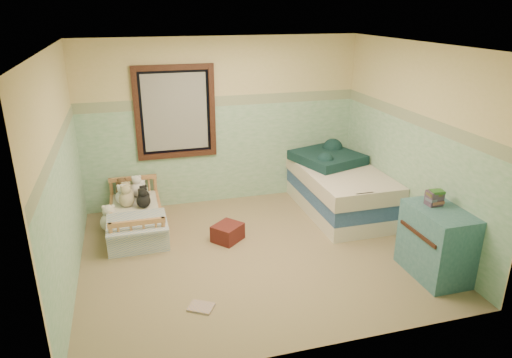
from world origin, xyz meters
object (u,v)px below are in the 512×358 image
object	(u,v)px
toddler_bed_frame	(137,224)
plush_floor_tan	(114,236)
plush_floor_cream	(110,222)
red_pillow	(228,233)
dresser	(436,243)
twin_bed_frame	(336,202)
floor_book	(201,307)

from	to	relation	value
toddler_bed_frame	plush_floor_tan	world-z (taller)	plush_floor_tan
plush_floor_cream	red_pillow	world-z (taller)	plush_floor_cream
plush_floor_tan	dresser	size ratio (longest dim) A/B	0.27
plush_floor_tan	twin_bed_frame	size ratio (longest dim) A/B	0.11
plush_floor_tan	dresser	distance (m)	3.94
twin_bed_frame	plush_floor_tan	bearing A→B (deg)	-175.70
floor_book	twin_bed_frame	bearing A→B (deg)	70.33
twin_bed_frame	toddler_bed_frame	bearing A→B (deg)	178.24
dresser	twin_bed_frame	bearing A→B (deg)	98.27
plush_floor_tan	floor_book	bearing A→B (deg)	-62.64
toddler_bed_frame	floor_book	size ratio (longest dim) A/B	5.58
plush_floor_cream	plush_floor_tan	size ratio (longest dim) A/B	1.20
plush_floor_tan	floor_book	distance (m)	1.86
toddler_bed_frame	dresser	distance (m)	3.84
dresser	floor_book	xyz separation A→B (m)	(-2.67, 0.08, -0.39)
red_pillow	floor_book	xyz separation A→B (m)	(-0.58, -1.36, -0.10)
toddler_bed_frame	red_pillow	bearing A→B (deg)	-29.00
twin_bed_frame	red_pillow	world-z (taller)	red_pillow
red_pillow	floor_book	bearing A→B (deg)	-113.07
dresser	red_pillow	size ratio (longest dim) A/B	2.28
plush_floor_tan	twin_bed_frame	xyz separation A→B (m)	(3.24, 0.24, 0.00)
plush_floor_tan	dresser	bearing A→B (deg)	-26.18
toddler_bed_frame	dresser	world-z (taller)	dresser
toddler_bed_frame	plush_floor_tan	size ratio (longest dim) A/B	6.34
plush_floor_cream	twin_bed_frame	size ratio (longest dim) A/B	0.13
plush_floor_cream	plush_floor_tan	xyz separation A→B (m)	(0.05, -0.40, -0.02)
toddler_bed_frame	dresser	bearing A→B (deg)	-32.66
floor_book	toddler_bed_frame	bearing A→B (deg)	137.38
plush_floor_cream	dresser	bearing A→B (deg)	-30.85
plush_floor_cream	red_pillow	xyz separation A→B (m)	(1.49, -0.70, -0.02)
dresser	toddler_bed_frame	bearing A→B (deg)	147.34
toddler_bed_frame	twin_bed_frame	distance (m)	2.94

